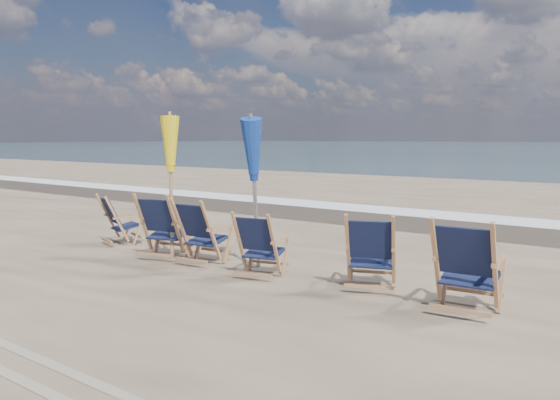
% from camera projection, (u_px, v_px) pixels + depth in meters
% --- Properties ---
extents(surf_foam, '(200.00, 1.40, 0.01)m').
position_uv_depth(surf_foam, '(426.00, 213.00, 13.42)').
color(surf_foam, silver).
rests_on(surf_foam, ground).
extents(wet_sand_strip, '(200.00, 2.60, 0.00)m').
position_uv_depth(wet_sand_strip, '(401.00, 221.00, 12.21)').
color(wet_sand_strip, '#42362A').
rests_on(wet_sand_strip, ground).
extents(beach_chair_0, '(0.76, 0.80, 0.89)m').
position_uv_depth(beach_chair_0, '(117.00, 221.00, 9.23)').
color(beach_chair_0, '#121835').
rests_on(beach_chair_0, ground).
extents(beach_chair_1, '(0.83, 0.89, 1.03)m').
position_uv_depth(beach_chair_1, '(176.00, 227.00, 8.19)').
color(beach_chair_1, '#121835').
rests_on(beach_chair_1, ground).
extents(beach_chair_2, '(0.68, 0.76, 0.99)m').
position_uv_depth(beach_chair_2, '(211.00, 234.00, 7.76)').
color(beach_chair_2, '#121835').
rests_on(beach_chair_2, ground).
extents(beach_chair_3, '(0.71, 0.76, 0.91)m').
position_uv_depth(beach_chair_3, '(274.00, 247.00, 7.05)').
color(beach_chair_3, '#121835').
rests_on(beach_chair_3, ground).
extents(beach_chair_4, '(0.83, 0.87, 0.97)m').
position_uv_depth(beach_chair_4, '(393.00, 254.00, 6.46)').
color(beach_chair_4, '#121835').
rests_on(beach_chair_4, ground).
extents(beach_chair_5, '(0.73, 0.81, 1.05)m').
position_uv_depth(beach_chair_5, '(495.00, 271.00, 5.47)').
color(beach_chair_5, '#121835').
rests_on(beach_chair_5, ground).
extents(umbrella_yellow, '(0.30, 0.30, 2.17)m').
position_uv_depth(umbrella_yellow, '(170.00, 152.00, 8.29)').
color(umbrella_yellow, '#A06E47').
rests_on(umbrella_yellow, ground).
extents(umbrella_blue, '(0.30, 0.30, 2.15)m').
position_uv_depth(umbrella_blue, '(255.00, 155.00, 7.47)').
color(umbrella_blue, '#A5A5AD').
rests_on(umbrella_blue, ground).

